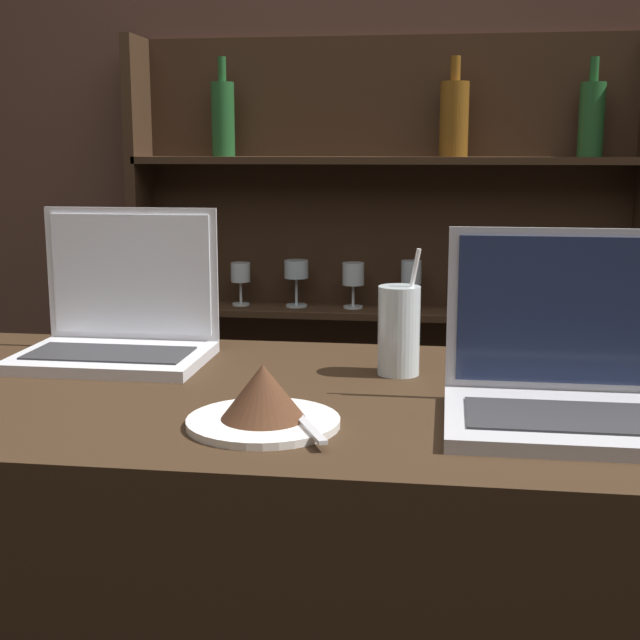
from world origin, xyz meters
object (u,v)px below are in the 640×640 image
object	(u,v)px
laptop_far	(583,381)
water_glass	(399,330)
laptop_near	(120,324)
cake_plate	(263,401)

from	to	relation	value
laptop_far	water_glass	size ratio (longest dim) A/B	1.78
laptop_far	laptop_near	bearing A→B (deg)	160.74
laptop_near	laptop_far	world-z (taller)	laptop_near
laptop_near	laptop_far	bearing A→B (deg)	-19.26
cake_plate	water_glass	distance (m)	0.33
laptop_near	cake_plate	size ratio (longest dim) A/B	1.56
water_glass	cake_plate	bearing A→B (deg)	-118.11
laptop_far	cake_plate	xyz separation A→B (m)	(-0.40, -0.08, -0.02)
laptop_near	water_glass	world-z (taller)	laptop_near
laptop_far	water_glass	xyz separation A→B (m)	(-0.25, 0.20, 0.02)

